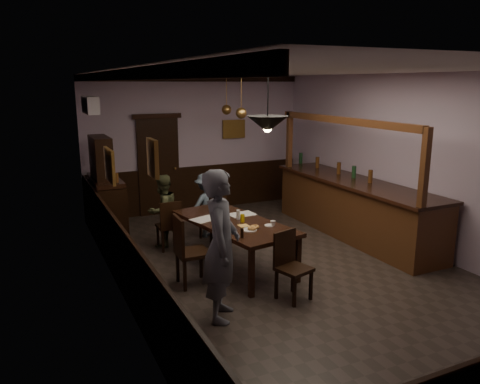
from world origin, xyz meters
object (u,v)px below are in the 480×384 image
coffee_cup (273,223)px  pendant_iron (268,124)px  pendant_brass_far (227,110)px  person_seated_left (163,211)px  sideboard (106,196)px  chair_side (187,248)px  person_seated_right (206,205)px  person_standing (221,246)px  chair_far_left (170,223)px  pendant_brass_mid (241,113)px  chair_near (290,262)px  soda_can (242,218)px  bar_counter (354,206)px  dining_table (234,225)px  chair_far_right (215,214)px

coffee_cup → pendant_iron: 1.55m
coffee_cup → pendant_brass_far: 3.42m
person_seated_left → sideboard: size_ratio=0.68×
chair_side → person_seated_right: 2.22m
person_standing → person_seated_right: person_standing is taller
chair_far_left → person_seated_right: size_ratio=0.72×
chair_side → pendant_brass_mid: 2.98m
chair_near → soda_can: (-0.13, 1.21, 0.30)m
chair_side → sideboard: bearing=14.2°
person_standing → person_seated_left: 2.88m
coffee_cup → soda_can: 0.51m
person_seated_right → coffee_cup: 2.12m
chair_near → bar_counter: bearing=19.7°
coffee_cup → soda_can: bearing=117.9°
bar_counter → person_seated_right: bearing=155.4°
pendant_iron → pendant_brass_far: bearing=75.6°
dining_table → person_seated_right: person_seated_right is taller
sideboard → pendant_brass_mid: 2.98m
chair_far_left → bar_counter: bar_counter is taller
chair_far_right → sideboard: (-1.74, 1.15, 0.26)m
sideboard → pendant_iron: bearing=-63.1°
coffee_cup → pendant_iron: pendant_iron is taller
chair_side → bar_counter: bar_counter is taller
person_seated_right → pendant_iron: (-0.03, -2.39, 1.69)m
soda_can → sideboard: bearing=122.1°
chair_far_right → bar_counter: size_ratio=0.23×
dining_table → chair_near: (0.23, -1.30, -0.18)m
person_seated_right → chair_near: bearing=80.6°
person_standing → person_seated_right: (0.98, 3.02, -0.33)m
soda_can → pendant_iron: 1.64m
chair_far_right → coffee_cup: chair_far_right is taller
chair_far_left → pendant_brass_far: 2.82m
soda_can → pendant_brass_far: bearing=71.2°
bar_counter → pendant_brass_far: (-1.69, 2.07, 1.73)m
dining_table → soda_can: 0.19m
chair_side → bar_counter: (3.57, 0.80, 0.01)m
person_seated_right → coffee_cup: person_seated_right is taller
chair_side → sideboard: sideboard is taller
person_seated_left → sideboard: bearing=-78.6°
person_standing → coffee_cup: (1.23, 0.92, -0.13)m
person_seated_left → chair_near: bearing=82.9°
chair_near → coffee_cup: (0.19, 0.81, 0.29)m
chair_far_right → chair_near: chair_near is taller
chair_near → coffee_cup: 0.88m
person_seated_right → bar_counter: bearing=144.8°
chair_near → pendant_iron: bearing=83.5°
dining_table → pendant_brass_far: bearing=68.5°
chair_far_right → sideboard: sideboard is taller
sideboard → pendant_brass_far: (2.51, 0.04, 1.54)m
soda_can → sideboard: size_ratio=0.06×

